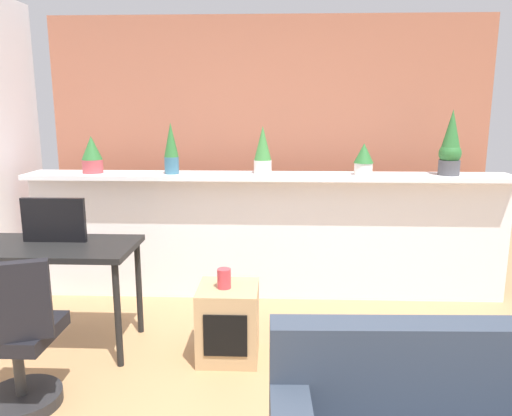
% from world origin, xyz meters
% --- Properties ---
extents(divider_wall, '(4.13, 0.16, 1.07)m').
position_xyz_m(divider_wall, '(0.00, 2.00, 0.54)').
color(divider_wall, white).
rests_on(divider_wall, ground).
extents(plant_shelf, '(4.13, 0.38, 0.04)m').
position_xyz_m(plant_shelf, '(0.00, 1.96, 1.09)').
color(plant_shelf, white).
rests_on(plant_shelf, divider_wall).
extents(brick_wall_behind, '(4.13, 0.10, 2.50)m').
position_xyz_m(brick_wall_behind, '(0.00, 2.60, 1.25)').
color(brick_wall_behind, '#AD664C').
rests_on(brick_wall_behind, ground).
extents(potted_plant_0, '(0.17, 0.17, 0.32)m').
position_xyz_m(potted_plant_0, '(-1.50, 1.95, 1.27)').
color(potted_plant_0, '#B7474C').
rests_on(potted_plant_0, plant_shelf).
extents(potted_plant_1, '(0.12, 0.12, 0.43)m').
position_xyz_m(potted_plant_1, '(-0.81, 1.93, 1.33)').
color(potted_plant_1, '#386B84').
rests_on(potted_plant_1, plant_shelf).
extents(potted_plant_2, '(0.15, 0.15, 0.40)m').
position_xyz_m(potted_plant_2, '(-0.04, 1.98, 1.31)').
color(potted_plant_2, silver).
rests_on(potted_plant_2, plant_shelf).
extents(potted_plant_3, '(0.16, 0.16, 0.26)m').
position_xyz_m(potted_plant_3, '(0.81, 1.94, 1.25)').
color(potted_plant_3, silver).
rests_on(potted_plant_3, plant_shelf).
extents(potted_plant_4, '(0.18, 0.18, 0.54)m').
position_xyz_m(potted_plant_4, '(1.52, 1.95, 1.35)').
color(potted_plant_4, '#4C4C51').
rests_on(potted_plant_4, plant_shelf).
extents(desk, '(1.10, 0.60, 0.75)m').
position_xyz_m(desk, '(-1.44, 0.98, 0.67)').
color(desk, black).
rests_on(desk, ground).
extents(tv_monitor, '(0.44, 0.04, 0.31)m').
position_xyz_m(tv_monitor, '(-1.46, 1.06, 0.91)').
color(tv_monitor, black).
rests_on(tv_monitor, desk).
extents(office_chair, '(0.50, 0.51, 0.91)m').
position_xyz_m(office_chair, '(-1.34, 0.22, 0.39)').
color(office_chair, '#262628').
rests_on(office_chair, ground).
extents(side_cube_shelf, '(0.40, 0.41, 0.50)m').
position_xyz_m(side_cube_shelf, '(-0.24, 0.88, 0.25)').
color(side_cube_shelf, tan).
rests_on(side_cube_shelf, ground).
extents(vase_on_shelf, '(0.09, 0.09, 0.13)m').
position_xyz_m(vase_on_shelf, '(-0.26, 0.87, 0.57)').
color(vase_on_shelf, '#CC3D47').
rests_on(vase_on_shelf, side_cube_shelf).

